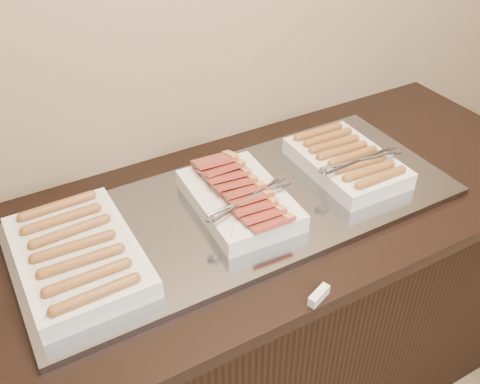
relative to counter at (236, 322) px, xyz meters
name	(u,v)px	position (x,y,z in m)	size (l,w,h in m)	color
counter	(236,322)	(0.00, 0.00, 0.00)	(2.06, 0.76, 0.90)	black
warming_tray	(242,209)	(0.02, 0.00, 0.46)	(1.20, 0.50, 0.02)	gray
dish_left	(77,254)	(-0.43, 0.00, 0.50)	(0.27, 0.40, 0.07)	silver
dish_center	(240,198)	(0.01, 0.00, 0.50)	(0.27, 0.37, 0.09)	silver
dish_right	(347,161)	(0.38, 0.00, 0.50)	(0.26, 0.35, 0.08)	silver
label_holder	(319,296)	(0.02, -0.36, 0.46)	(0.06, 0.02, 0.03)	silver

